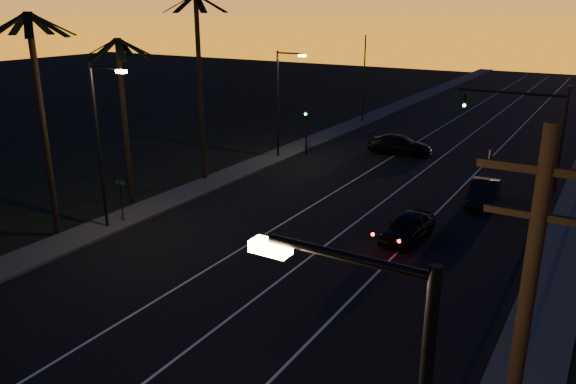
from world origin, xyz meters
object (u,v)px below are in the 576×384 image
Objects in this scene: utility_pole at (516,372)px; lead_car at (408,227)px; cross_car at (400,145)px; signal_mast at (526,117)px; right_car at (484,193)px.

utility_pole is 19.28m from lead_car.
lead_car is 0.87× the size of cross_car.
utility_pole is at bearing -81.53° from signal_mast.
right_car is (-1.12, -5.22, -4.01)m from signal_mast.
cross_car reaches higher than right_car.
signal_mast is at bearing -22.79° from cross_car.
signal_mast is 6.68m from right_car.
signal_mast is 11.62m from cross_car.
utility_pole is 1.41× the size of signal_mast.
cross_car is (-6.75, 17.17, 0.05)m from lead_car.
utility_pole is at bearing -67.01° from cross_car.
lead_car is at bearing -104.31° from signal_mast.
lead_car is 8.03m from right_car.
utility_pole reaches higher than cross_car.
signal_mast is at bearing 77.86° from right_car.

